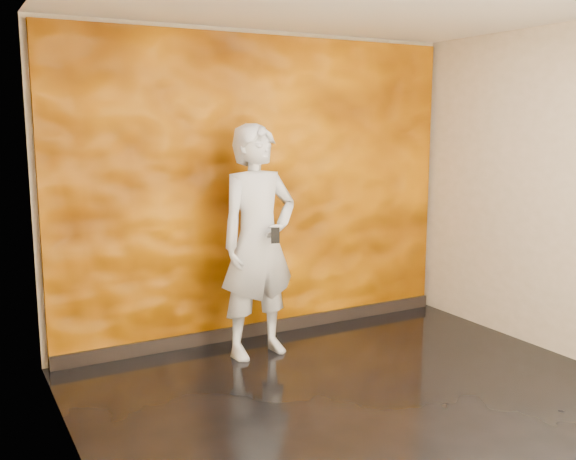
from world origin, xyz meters
name	(u,v)px	position (x,y,z in m)	size (l,w,h in m)	color
room	(395,213)	(0.00, 0.00, 1.40)	(4.02, 4.02, 2.81)	black
feature_wall	(263,189)	(0.00, 1.96, 1.38)	(3.90, 0.06, 2.75)	orange
baseboard	(265,328)	(0.00, 1.92, 0.06)	(3.90, 0.04, 0.12)	black
man	(258,242)	(-0.28, 1.48, 0.99)	(0.72, 0.47, 1.98)	#A8AEB8
phone	(275,235)	(-0.27, 1.18, 1.09)	(0.07, 0.01, 0.13)	black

